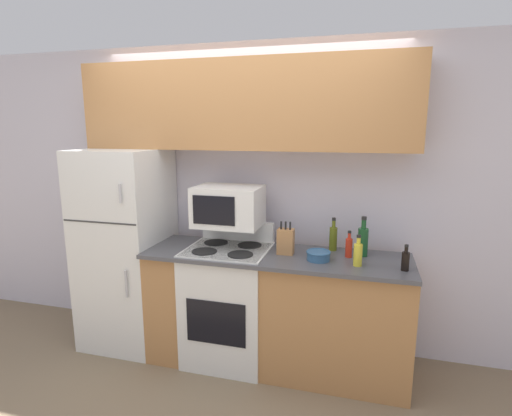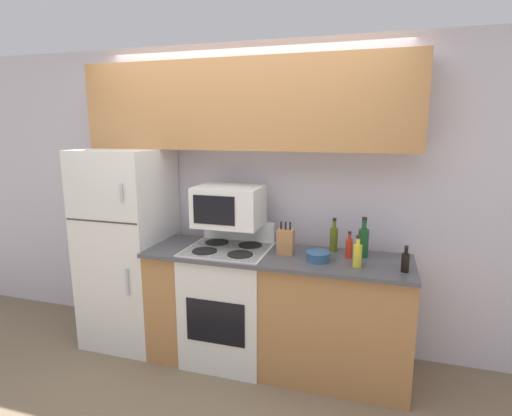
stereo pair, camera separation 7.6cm
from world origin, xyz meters
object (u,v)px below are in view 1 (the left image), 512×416
(stove, at_px, (229,302))
(bottle_soy_sauce, at_px, (405,260))
(bottle_olive_oil, at_px, (333,238))
(bottle_cooking_spray, at_px, (358,254))
(knife_block, at_px, (286,241))
(bowl, at_px, (318,255))
(bottle_wine_green, at_px, (363,241))
(refrigerator, at_px, (126,248))
(bottle_hot_sauce, at_px, (349,247))
(microwave, at_px, (228,206))

(stove, height_order, bottle_soy_sauce, bottle_soy_sauce)
(bottle_soy_sauce, bearing_deg, bottle_olive_oil, 146.81)
(bottle_cooking_spray, xyz_separation_m, bottle_olive_oil, (-0.19, 0.32, 0.02))
(stove, relative_size, knife_block, 4.34)
(bowl, relative_size, bottle_wine_green, 0.59)
(bottle_wine_green, bearing_deg, refrigerator, -178.21)
(bowl, distance_m, bottle_olive_oil, 0.29)
(refrigerator, height_order, stove, refrigerator)
(stove, relative_size, bottle_soy_sauce, 6.10)
(refrigerator, bearing_deg, bottle_wine_green, 1.79)
(bowl, bearing_deg, bottle_olive_oil, 73.11)
(refrigerator, height_order, bowl, refrigerator)
(stove, bearing_deg, bottle_hot_sauce, 4.09)
(knife_block, xyz_separation_m, bottle_olive_oil, (0.34, 0.19, 0.00))
(microwave, distance_m, bottle_hot_sauce, 0.97)
(microwave, bearing_deg, knife_block, -7.75)
(stove, height_order, bottle_wine_green, bottle_wine_green)
(knife_block, bearing_deg, microwave, 172.25)
(bottle_hot_sauce, distance_m, bottle_olive_oil, 0.19)
(microwave, distance_m, bowl, 0.80)
(refrigerator, xyz_separation_m, bowl, (1.66, -0.13, 0.12))
(refrigerator, xyz_separation_m, knife_block, (1.41, -0.04, 0.18))
(bottle_wine_green, bearing_deg, stove, -173.04)
(refrigerator, distance_m, bottle_hot_sauce, 1.88)
(bottle_olive_oil, bearing_deg, knife_block, -151.16)
(microwave, relative_size, bottle_hot_sauce, 2.59)
(microwave, bearing_deg, bottle_olive_oil, 8.51)
(stove, relative_size, bottle_olive_oil, 4.22)
(bottle_hot_sauce, bearing_deg, knife_block, -174.37)
(bowl, bearing_deg, bottle_soy_sauce, -5.86)
(refrigerator, distance_m, bottle_soy_sauce, 2.26)
(knife_block, relative_size, bottle_cooking_spray, 1.15)
(refrigerator, bearing_deg, bottle_soy_sauce, -4.71)
(bottle_cooking_spray, relative_size, bottle_wine_green, 0.73)
(bottle_soy_sauce, distance_m, bottle_olive_oil, 0.60)
(bottle_hot_sauce, bearing_deg, microwave, 178.85)
(bowl, height_order, bottle_soy_sauce, bottle_soy_sauce)
(microwave, relative_size, bottle_cooking_spray, 2.36)
(bowl, bearing_deg, bottle_wine_green, 31.49)
(bottle_cooking_spray, bearing_deg, microwave, 169.06)
(bottle_olive_oil, height_order, bottle_wine_green, bottle_wine_green)
(knife_block, bearing_deg, bottle_hot_sauce, 5.63)
(stove, height_order, microwave, microwave)
(stove, xyz_separation_m, bottle_cooking_spray, (0.99, -0.11, 0.53))
(knife_block, bearing_deg, bottle_wine_green, 10.51)
(stove, bearing_deg, bottle_cooking_spray, -6.35)
(knife_block, xyz_separation_m, bottle_cooking_spray, (0.53, -0.13, -0.01))
(refrigerator, xyz_separation_m, bottle_soy_sauce, (2.25, -0.19, 0.15))
(bottle_olive_oil, bearing_deg, microwave, -171.49)
(microwave, relative_size, bottle_soy_sauce, 2.88)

